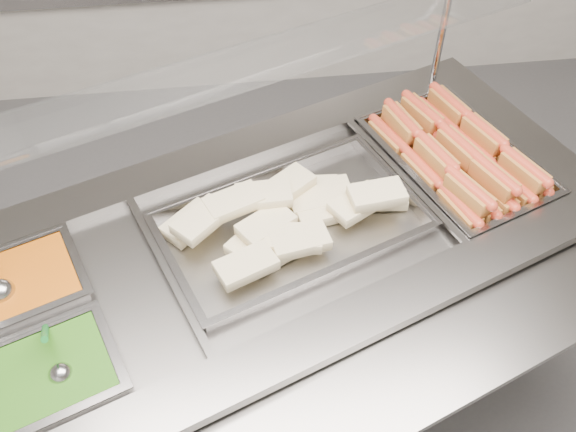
{
  "coord_description": "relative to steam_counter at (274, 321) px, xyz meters",
  "views": [
    {
      "loc": [
        -0.25,
        -0.77,
        2.32
      ],
      "look_at": [
        -0.1,
        0.46,
        0.98
      ],
      "focal_mm": 40.0,
      "sensor_mm": 36.0,
      "label": 1
    }
  ],
  "objects": [
    {
      "name": "pan_peas",
      "position": [
        -0.58,
        -0.39,
        0.44
      ],
      "size": [
        0.39,
        0.35,
        0.11
      ],
      "color": "gray",
      "rests_on": "steam_counter"
    },
    {
      "name": "sneeze_guard",
      "position": [
        -0.08,
        0.22,
        0.86
      ],
      "size": [
        1.74,
        0.93,
        0.47
      ],
      "color": "#BABABE",
      "rests_on": "steam_counter"
    },
    {
      "name": "hotdogs_in_buns",
      "position": [
        0.62,
        0.24,
        0.49
      ],
      "size": [
        0.49,
        0.62,
        0.12
      ],
      "color": "#AC5524",
      "rests_on": "pan_hotdogs"
    },
    {
      "name": "pan_beans",
      "position": [
        -0.69,
        -0.11,
        0.44
      ],
      "size": [
        0.39,
        0.35,
        0.11
      ],
      "color": "gray",
      "rests_on": "steam_counter"
    },
    {
      "name": "ladle",
      "position": [
        -0.73,
        -0.14,
        0.49
      ],
      "size": [
        0.11,
        0.2,
        0.14
      ],
      "color": "#A2A2A6",
      "rests_on": "pan_beans"
    },
    {
      "name": "tortilla_wraps",
      "position": [
        0.06,
        0.03,
        0.5
      ],
      "size": [
        0.74,
        0.44,
        0.1
      ],
      "color": "beige",
      "rests_on": "pan_wraps"
    },
    {
      "name": "tray_rail",
      "position": [
        0.2,
        -0.51,
        0.43
      ],
      "size": [
        1.88,
        1.03,
        0.06
      ],
      "color": "gray",
      "rests_on": "steam_counter"
    },
    {
      "name": "pan_hotdogs",
      "position": [
        0.62,
        0.24,
        0.43
      ],
      "size": [
        0.55,
        0.67,
        0.11
      ],
      "color": "gray",
      "rests_on": "steam_counter"
    },
    {
      "name": "serving_spoon",
      "position": [
        -0.55,
        -0.39,
        0.49
      ],
      "size": [
        0.09,
        0.17,
        0.16
      ],
      "color": "#A2A2A6",
      "rests_on": "pan_peas"
    },
    {
      "name": "steam_counter",
      "position": [
        0.0,
        0.0,
        0.0
      ],
      "size": [
        2.18,
        1.55,
        0.96
      ],
      "color": "slate",
      "rests_on": "ground"
    },
    {
      "name": "pan_wraps",
      "position": [
        0.06,
        0.02,
        0.45
      ],
      "size": [
        0.83,
        0.66,
        0.07
      ],
      "color": "gray",
      "rests_on": "steam_counter"
    }
  ]
}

